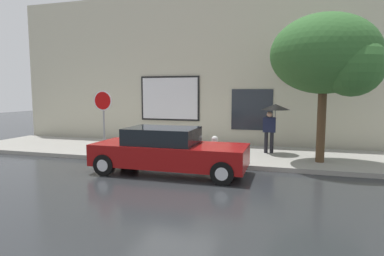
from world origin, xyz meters
name	(u,v)px	position (x,y,z in m)	size (l,w,h in m)	color
ground_plane	(173,173)	(0.00, 0.00, 0.00)	(60.00, 60.00, 0.00)	#282B2D
sidewalk	(199,153)	(0.00, 3.00, 0.07)	(20.00, 4.00, 0.15)	gray
building_facade	(213,70)	(-0.01, 5.50, 3.48)	(20.00, 0.67, 7.00)	beige
parked_car	(168,151)	(-0.15, -0.06, 0.69)	(4.66, 1.81, 1.40)	maroon
fire_hydrant	(215,148)	(0.94, 1.60, 0.56)	(0.30, 0.44, 0.83)	white
pedestrian_with_umbrella	(274,113)	(2.82, 3.39, 1.67)	(1.07, 1.07, 1.88)	black
street_tree	(330,57)	(4.55, 2.12, 3.59)	(3.42, 2.91, 4.83)	#4C3823
stop_sign	(103,109)	(-3.40, 1.67, 1.83)	(0.76, 0.10, 2.38)	gray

